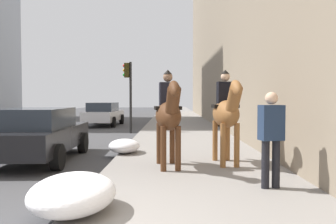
% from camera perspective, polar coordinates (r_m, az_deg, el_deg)
% --- Properties ---
extents(mounted_horse_near, '(2.15, 0.76, 2.24)m').
position_cam_1_polar(mounted_horse_near, '(7.88, 0.09, -0.33)').
color(mounted_horse_near, '#4C2B16').
rests_on(mounted_horse_near, sidewalk_slab).
extents(mounted_horse_far, '(2.15, 0.67, 2.28)m').
position_cam_1_polar(mounted_horse_far, '(8.40, 9.57, 0.01)').
color(mounted_horse_far, brown).
rests_on(mounted_horse_far, sidewalk_slab).
extents(pedestrian_greeting, '(0.33, 0.44, 1.70)m').
position_cam_1_polar(pedestrian_greeting, '(6.37, 16.58, -3.34)').
color(pedestrian_greeting, black).
rests_on(pedestrian_greeting, sidewalk_slab).
extents(car_near_lane, '(4.40, 2.12, 1.44)m').
position_cam_1_polar(car_near_lane, '(10.04, -20.60, -3.30)').
color(car_near_lane, black).
rests_on(car_near_lane, ground).
extents(car_mid_lane, '(4.62, 2.03, 1.44)m').
position_cam_1_polar(car_mid_lane, '(21.82, -10.51, -0.26)').
color(car_mid_lane, silver).
rests_on(car_mid_lane, ground).
extents(traffic_light_near_curb, '(0.20, 0.44, 3.47)m').
position_cam_1_polar(traffic_light_near_curb, '(16.99, -6.48, 4.40)').
color(traffic_light_near_curb, black).
rests_on(traffic_light_near_curb, ground).
extents(snow_pile_near, '(1.54, 1.18, 0.53)m').
position_cam_1_polar(snow_pile_near, '(5.12, -15.37, -12.79)').
color(snow_pile_near, white).
rests_on(snow_pile_near, sidewalk_slab).
extents(snow_pile_far, '(1.17, 0.90, 0.40)m').
position_cam_1_polar(snow_pile_far, '(10.20, -7.22, -5.56)').
color(snow_pile_far, white).
rests_on(snow_pile_far, sidewalk_slab).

